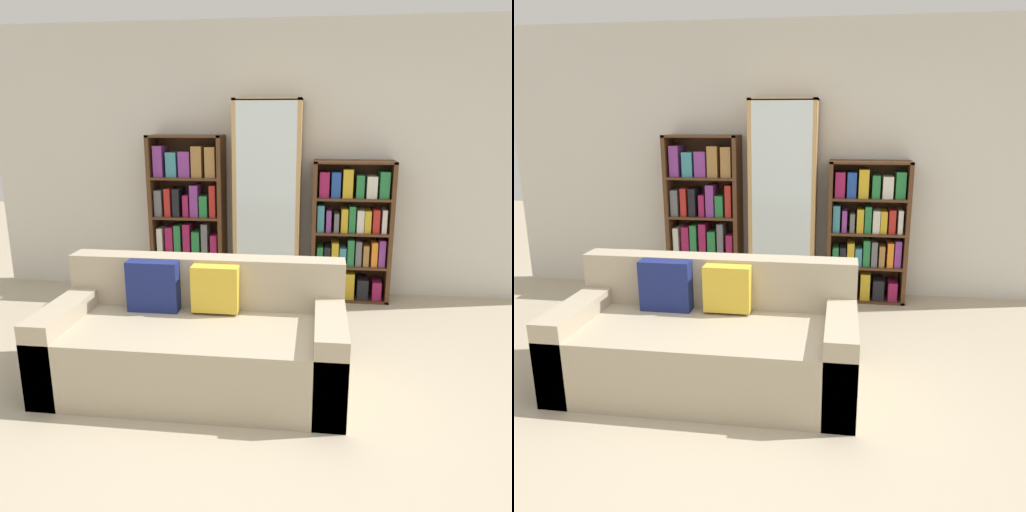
% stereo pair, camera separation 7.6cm
% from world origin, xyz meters
% --- Properties ---
extents(ground_plane, '(16.00, 16.00, 0.00)m').
position_xyz_m(ground_plane, '(0.00, 0.00, 0.00)').
color(ground_plane, tan).
extents(wall_back, '(6.21, 0.06, 2.70)m').
position_xyz_m(wall_back, '(0.00, 2.63, 1.35)').
color(wall_back, beige).
rests_on(wall_back, ground).
extents(couch, '(1.97, 0.92, 0.82)m').
position_xyz_m(couch, '(-0.45, 0.56, 0.29)').
color(couch, tan).
rests_on(couch, ground).
extents(bookshelf_left, '(0.75, 0.32, 1.63)m').
position_xyz_m(bookshelf_left, '(-0.97, 2.42, 0.80)').
color(bookshelf_left, '#4C2D19').
rests_on(bookshelf_left, ground).
extents(display_cabinet, '(0.65, 0.36, 1.96)m').
position_xyz_m(display_cabinet, '(-0.16, 2.41, 0.98)').
color(display_cabinet, tan).
rests_on(display_cabinet, ground).
extents(bookshelf_right, '(0.78, 0.32, 1.39)m').
position_xyz_m(bookshelf_right, '(0.68, 2.42, 0.68)').
color(bookshelf_right, '#4C2D19').
rests_on(bookshelf_right, ground).
extents(wine_bottle, '(0.08, 0.08, 0.34)m').
position_xyz_m(wine_bottle, '(0.30, 1.49, 0.14)').
color(wine_bottle, black).
rests_on(wine_bottle, ground).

